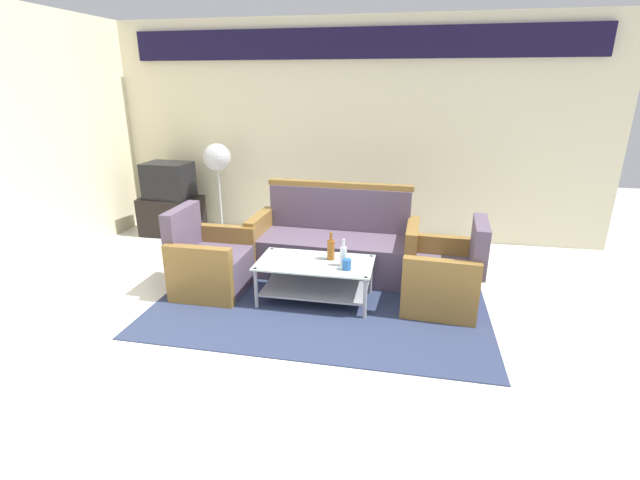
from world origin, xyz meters
TOP-DOWN VIEW (x-y plane):
  - ground_plane at (0.00, 0.00)m, footprint 14.00×14.00m
  - wall_back at (0.00, 3.05)m, footprint 6.52×0.19m
  - rug at (0.01, 0.96)m, footprint 3.13×2.18m
  - couch at (0.01, 1.65)m, footprint 1.82×0.79m
  - armchair_left at (-1.14, 0.95)m, footprint 0.70×0.76m
  - armchair_right at (1.16, 1.05)m, footprint 0.74×0.80m
  - coffee_table at (-0.05, 0.91)m, footprint 1.10×0.60m
  - bottle_clear at (0.23, 0.87)m, footprint 0.06×0.06m
  - bottle_brown at (0.08, 1.00)m, footprint 0.07×0.07m
  - cup at (0.27, 0.78)m, footprint 0.08×0.08m
  - tv_stand at (-2.44, 2.55)m, footprint 0.80×0.50m
  - television at (-2.44, 2.55)m, footprint 0.62×0.47m
  - pedestal_fan at (-1.73, 2.60)m, footprint 0.36×0.36m

SIDE VIEW (x-z plane):
  - ground_plane at x=0.00m, z-range 0.00..0.00m
  - rug at x=0.01m, z-range 0.00..0.01m
  - tv_stand at x=-2.44m, z-range 0.00..0.52m
  - coffee_table at x=-0.05m, z-range 0.07..0.47m
  - armchair_left at x=-1.14m, z-range -0.14..0.71m
  - armchair_right at x=1.16m, z-range -0.14..0.71m
  - couch at x=0.01m, z-range -0.16..0.80m
  - cup at x=0.27m, z-range 0.41..0.51m
  - bottle_clear at x=0.23m, z-range 0.38..0.64m
  - bottle_brown at x=0.08m, z-range 0.38..0.65m
  - television at x=-2.44m, z-range 0.52..1.00m
  - pedestal_fan at x=-1.73m, z-range 0.38..1.65m
  - wall_back at x=0.00m, z-range 0.08..2.88m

